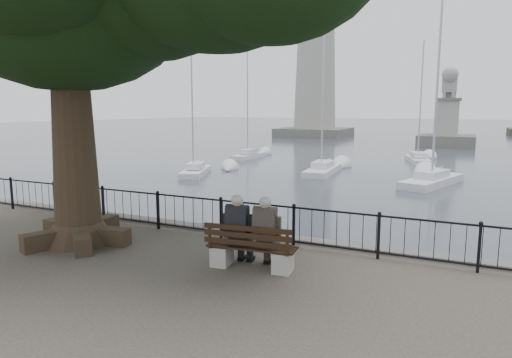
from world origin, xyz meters
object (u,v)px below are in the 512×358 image
Objects in this scene: lighthouse at (316,50)px; person_right at (267,235)px; lion_monument at (447,126)px; person_left at (240,233)px; bench at (251,253)px.

person_right is at bearing -72.71° from lighthouse.
lion_monument is at bearing -31.11° from lighthouse.
person_left is at bearing -173.28° from person_right.
person_left is 0.17× the size of lion_monument.
person_left is at bearing -91.82° from lion_monument.
bench is at bearing -154.49° from person_right.
lighthouse is (-18.74, 61.29, 11.93)m from bench.
person_left is at bearing -73.23° from lighthouse.
lion_monument is at bearing 88.53° from bench.
lighthouse reaches higher than person_left.
person_left is 0.05× the size of lighthouse.
person_left is 1.00× the size of person_right.
lighthouse is (-18.44, 61.22, 11.55)m from person_left.
lighthouse reaches higher than bench.
lion_monument is (1.56, 49.15, 0.57)m from person_left.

